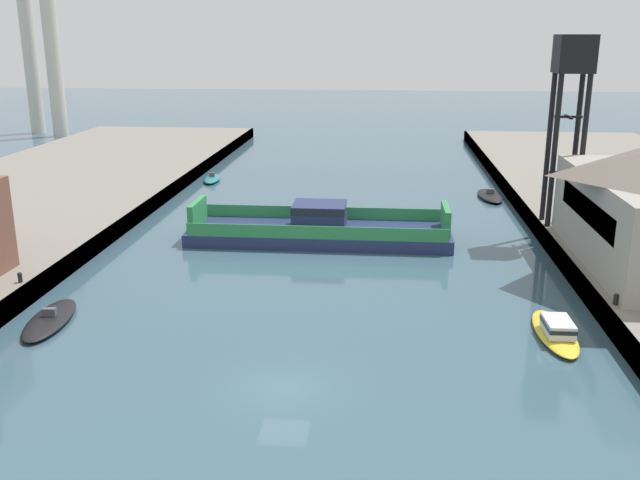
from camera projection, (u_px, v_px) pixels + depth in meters
ground_plane at (284, 389)px, 35.35m from camera, size 400.00×400.00×0.00m
chain_ferry at (320, 229)px, 60.57m from camera, size 22.52×6.87×3.31m
moored_boat_near_left at (50, 319)px, 43.30m from camera, size 3.13×7.10×1.00m
moored_boat_near_right at (556, 330)px, 41.16m from camera, size 2.33×7.11×1.28m
moored_boat_mid_left at (490, 196)px, 76.48m from camera, size 2.87×6.95×1.05m
moored_boat_mid_right at (212, 179)px, 85.43m from camera, size 2.36×5.71×1.07m
crane_tower at (572, 81)px, 57.37m from camera, size 2.96×2.96×15.77m
bollard_left_aft at (20, 277)px, 46.07m from camera, size 0.32×0.32×0.71m
bollard_right_aft at (616, 298)px, 42.30m from camera, size 0.32×0.32×0.71m
smokestack_distant_a at (28, 34)px, 122.63m from camera, size 2.69×2.69×32.59m
smokestack_distant_b at (52, 46)px, 119.06m from camera, size 2.80×2.80×28.80m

